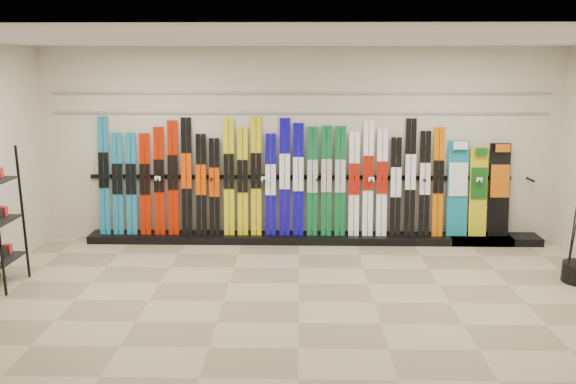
{
  "coord_description": "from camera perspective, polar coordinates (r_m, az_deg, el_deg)",
  "views": [
    {
      "loc": [
        0.0,
        -6.16,
        2.75
      ],
      "look_at": [
        -0.15,
        1.0,
        1.1
      ],
      "focal_mm": 35.0,
      "sensor_mm": 36.0,
      "label": 1
    }
  ],
  "objects": [
    {
      "name": "slatwall_rail_0",
      "position": [
        8.67,
        1.19,
        8.01
      ],
      "size": [
        7.6,
        0.02,
        0.03
      ],
      "primitive_type": "cube",
      "color": "gray",
      "rests_on": "back_wall"
    },
    {
      "name": "slatwall_rail_1",
      "position": [
        8.65,
        1.19,
        9.99
      ],
      "size": [
        7.6,
        0.02,
        0.03
      ],
      "primitive_type": "cube",
      "color": "gray",
      "rests_on": "back_wall"
    },
    {
      "name": "back_wall",
      "position": [
        8.75,
        1.17,
        4.76
      ],
      "size": [
        8.0,
        0.0,
        8.0
      ],
      "primitive_type": "plane",
      "rotation": [
        1.57,
        0.0,
        0.0
      ],
      "color": "beige",
      "rests_on": "floor"
    },
    {
      "name": "floor",
      "position": [
        6.75,
        1.09,
        -11.08
      ],
      "size": [
        8.0,
        8.0,
        0.0
      ],
      "primitive_type": "plane",
      "color": "gray",
      "rests_on": "ground"
    },
    {
      "name": "ceiling",
      "position": [
        6.17,
        1.21,
        15.29
      ],
      "size": [
        8.0,
        8.0,
        0.0
      ],
      "primitive_type": "plane",
      "rotation": [
        3.14,
        0.0,
        0.0
      ],
      "color": "silver",
      "rests_on": "back_wall"
    },
    {
      "name": "snowboards",
      "position": [
        9.15,
        18.75,
        0.19
      ],
      "size": [
        0.96,
        0.23,
        1.47
      ],
      "color": "#14728C",
      "rests_on": "ski_rack_base"
    },
    {
      "name": "ski_rack_base",
      "position": [
        8.86,
        2.59,
        -4.71
      ],
      "size": [
        8.0,
        0.4,
        0.12
      ],
      "primitive_type": "cube",
      "color": "black",
      "rests_on": "floor"
    },
    {
      "name": "skis",
      "position": [
        8.71,
        -1.81,
        1.12
      ],
      "size": [
        5.36,
        0.27,
        1.83
      ],
      "color": "teal",
      "rests_on": "ski_rack_base"
    }
  ]
}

